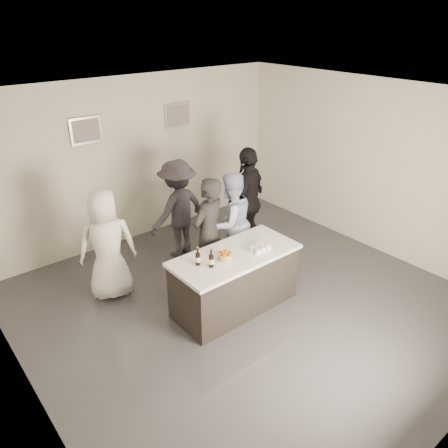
% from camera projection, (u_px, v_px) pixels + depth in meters
% --- Properties ---
extents(floor, '(6.00, 6.00, 0.00)m').
position_uv_depth(floor, '(245.00, 304.00, 6.55)').
color(floor, '#3D3D42').
rests_on(floor, ground).
extents(ceiling, '(6.00, 6.00, 0.00)m').
position_uv_depth(ceiling, '(250.00, 100.00, 5.23)').
color(ceiling, white).
extents(wall_back, '(6.00, 0.04, 3.00)m').
position_uv_depth(wall_back, '(137.00, 160.00, 7.97)').
color(wall_back, beige).
rests_on(wall_back, ground).
extents(wall_left, '(0.04, 6.00, 3.00)m').
position_uv_depth(wall_left, '(16.00, 297.00, 4.18)').
color(wall_left, beige).
rests_on(wall_left, ground).
extents(wall_right, '(0.04, 6.00, 3.00)m').
position_uv_depth(wall_right, '(375.00, 168.00, 7.60)').
color(wall_right, beige).
rests_on(wall_right, ground).
extents(picture_left, '(0.54, 0.04, 0.44)m').
position_uv_depth(picture_left, '(86.00, 130.00, 7.13)').
color(picture_left, '#B2B2B7').
rests_on(picture_left, wall_back).
extents(picture_right, '(0.54, 0.04, 0.44)m').
position_uv_depth(picture_right, '(177.00, 115.00, 8.15)').
color(picture_right, '#B2B2B7').
rests_on(picture_right, wall_back).
extents(bar_counter, '(1.86, 0.86, 0.90)m').
position_uv_depth(bar_counter, '(235.00, 280.00, 6.31)').
color(bar_counter, white).
rests_on(bar_counter, ground).
extents(cake, '(0.20, 0.20, 0.07)m').
position_uv_depth(cake, '(225.00, 257.00, 5.97)').
color(cake, '#F1AE19').
rests_on(cake, bar_counter).
extents(beer_bottle_a, '(0.07, 0.07, 0.26)m').
position_uv_depth(beer_bottle_a, '(198.00, 256.00, 5.79)').
color(beer_bottle_a, black).
rests_on(beer_bottle_a, bar_counter).
extents(beer_bottle_b, '(0.07, 0.07, 0.26)m').
position_uv_depth(beer_bottle_b, '(211.00, 258.00, 5.74)').
color(beer_bottle_b, black).
rests_on(beer_bottle_b, bar_counter).
extents(tumbler_cluster, '(0.30, 0.19, 0.08)m').
position_uv_depth(tumbler_cluster, '(260.00, 248.00, 6.19)').
color(tumbler_cluster, '#C89012').
rests_on(tumbler_cluster, bar_counter).
extents(candles, '(0.24, 0.08, 0.01)m').
position_uv_depth(candles, '(234.00, 270.00, 5.71)').
color(candles, pink).
rests_on(candles, bar_counter).
extents(person_main_black, '(0.75, 0.60, 1.80)m').
position_uv_depth(person_main_black, '(209.00, 234.00, 6.66)').
color(person_main_black, black).
rests_on(person_main_black, ground).
extents(person_main_blue, '(0.83, 0.65, 1.72)m').
position_uv_depth(person_main_blue, '(230.00, 223.00, 7.08)').
color(person_main_blue, '#A9B9DE').
rests_on(person_main_blue, ground).
extents(person_guest_left, '(0.98, 0.82, 1.72)m').
position_uv_depth(person_guest_left, '(107.00, 245.00, 6.42)').
color(person_guest_left, white).
rests_on(person_guest_left, ground).
extents(person_guest_right, '(1.23, 0.92, 1.93)m').
position_uv_depth(person_guest_right, '(248.00, 201.00, 7.63)').
color(person_guest_right, black).
rests_on(person_guest_right, ground).
extents(person_guest_back, '(1.22, 0.81, 1.75)m').
position_uv_depth(person_guest_back, '(178.00, 209.00, 7.53)').
color(person_guest_back, '#2F2D35').
rests_on(person_guest_back, ground).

